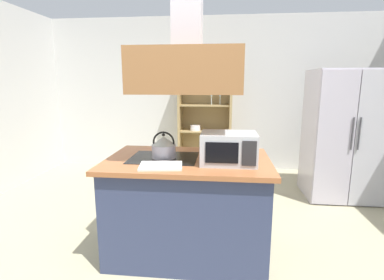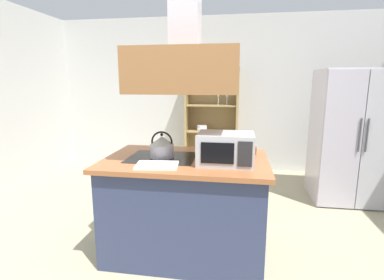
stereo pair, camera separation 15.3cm
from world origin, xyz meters
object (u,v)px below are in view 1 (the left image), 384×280
microwave (229,148)px  kettle (164,147)px  cutting_board (161,166)px  fruit_bowl (246,148)px  refrigerator (343,135)px  dish_cabinet (205,126)px

microwave → kettle: bearing=168.7°
cutting_board → fruit_bowl: 0.90m
kettle → fruit_bowl: (0.75, 0.27, -0.05)m
refrigerator → microwave: (-1.56, -1.68, 0.16)m
kettle → fruit_bowl: bearing=19.7°
kettle → cutting_board: kettle is taller
dish_cabinet → microwave: size_ratio=3.94×
cutting_board → microwave: bearing=17.3°
kettle → fruit_bowl: 0.79m
fruit_bowl → refrigerator: bearing=42.9°
cutting_board → kettle: bearing=96.7°
refrigerator → dish_cabinet: dish_cabinet is taller
refrigerator → dish_cabinet: size_ratio=0.96×
cutting_board → dish_cabinet: bearing=86.6°
cutting_board → fruit_bowl: (0.71, 0.55, 0.04)m
refrigerator → cutting_board: bearing=-138.8°
kettle → dish_cabinet: bearing=85.5°
dish_cabinet → microwave: bearing=-82.4°
kettle → microwave: microwave is taller
dish_cabinet → microwave: (0.37, -2.74, 0.22)m
microwave → fruit_bowl: microwave is taller
cutting_board → microwave: (0.54, 0.17, 0.12)m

